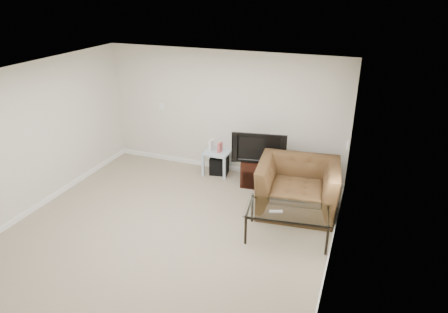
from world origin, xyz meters
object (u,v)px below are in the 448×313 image
at_px(television, 259,147).
at_px(recliner, 298,179).
at_px(subwoofer, 219,165).
at_px(side_table, 218,162).
at_px(coffee_table, 287,223).
at_px(tv_stand, 259,173).

distance_m(television, recliner, 1.09).
bearing_deg(subwoofer, side_table, -145.18).
distance_m(television, coffee_table, 1.84).
bearing_deg(television, tv_stand, 85.55).
distance_m(tv_stand, television, 0.56).
height_order(side_table, recliner, recliner).
xyz_separation_m(tv_stand, recliner, (0.87, -0.64, 0.33)).
height_order(subwoofer, recliner, recliner).
bearing_deg(side_table, tv_stand, -13.61).
height_order(television, recliner, recliner).
bearing_deg(coffee_table, television, 121.00).
xyz_separation_m(tv_stand, subwoofer, (-0.92, 0.25, -0.09)).
bearing_deg(subwoofer, television, -16.76).
relative_size(tv_stand, subwoofer, 1.76).
bearing_deg(television, recliner, -44.81).
bearing_deg(coffee_table, recliner, 91.75).
bearing_deg(tv_stand, side_table, 161.09).
xyz_separation_m(television, coffee_table, (0.90, -1.49, -0.57)).
height_order(tv_stand, television, television).
relative_size(tv_stand, recliner, 0.47).
distance_m(tv_stand, coffee_table, 1.77).
bearing_deg(recliner, side_table, 148.21).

